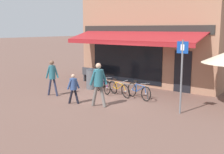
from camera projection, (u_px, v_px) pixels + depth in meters
ground_plane at (107, 97)px, 13.14m from camera, size 160.00×160.00×0.00m
shop_front at (153, 38)px, 16.43m from camera, size 8.47×4.74×5.33m
bike_rack_rail at (123, 85)px, 13.62m from camera, size 2.93×0.04×0.57m
bicycle_purple at (102, 85)px, 14.10m from camera, size 1.62×0.82×0.84m
bicycle_orange at (119, 89)px, 13.35m from camera, size 1.69×0.83×0.83m
bicycle_blue at (139, 91)px, 12.84m from camera, size 1.63×0.70×0.80m
pedestrian_adult at (99, 80)px, 11.43m from camera, size 0.67×0.56×1.83m
pedestrian_child at (73, 86)px, 11.93m from camera, size 0.44×0.52×1.29m
pedestrian_second_adult at (52, 74)px, 13.30m from camera, size 0.59×0.45×1.72m
litter_bin at (91, 78)px, 14.94m from camera, size 0.55×0.55×1.13m
parking_sign at (182, 70)px, 10.38m from camera, size 0.44×0.07×2.78m
park_bench at (94, 75)px, 16.74m from camera, size 1.61×0.48×0.87m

